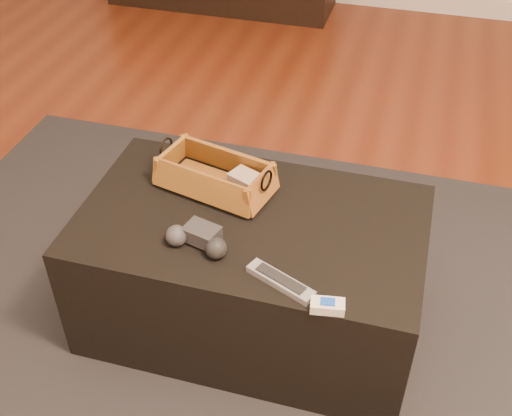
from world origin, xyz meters
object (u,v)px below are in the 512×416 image
(wicker_basket, at_px, (215,177))
(game_controller, at_px, (198,239))
(silver_remote, at_px, (281,281))
(cream_gadget, at_px, (327,306))
(tv_remote, at_px, (208,183))
(ottoman, at_px, (252,270))

(wicker_basket, xyz_separation_m, game_controller, (0.04, -0.26, -0.01))
(wicker_basket, height_order, silver_remote, wicker_basket)
(wicker_basket, distance_m, cream_gadget, 0.57)
(wicker_basket, xyz_separation_m, silver_remote, (0.29, -0.34, -0.03))
(game_controller, bearing_deg, silver_remote, -16.94)
(wicker_basket, height_order, cream_gadget, wicker_basket)
(tv_remote, relative_size, game_controller, 0.99)
(ottoman, distance_m, cream_gadget, 0.45)
(silver_remote, relative_size, cream_gadget, 2.18)
(tv_remote, xyz_separation_m, wicker_basket, (0.02, 0.01, 0.02))
(ottoman, xyz_separation_m, silver_remote, (0.14, -0.23, 0.22))
(tv_remote, xyz_separation_m, cream_gadget, (0.44, -0.38, -0.01))
(tv_remote, bearing_deg, wicker_basket, 30.87)
(tv_remote, height_order, game_controller, game_controller)
(ottoman, height_order, wicker_basket, wicker_basket)
(ottoman, height_order, tv_remote, tv_remote)
(ottoman, xyz_separation_m, wicker_basket, (-0.14, 0.11, 0.25))
(ottoman, distance_m, silver_remote, 0.35)
(tv_remote, distance_m, wicker_basket, 0.03)
(cream_gadget, bearing_deg, game_controller, 161.27)
(ottoman, bearing_deg, wicker_basket, 142.63)
(ottoman, height_order, cream_gadget, cream_gadget)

